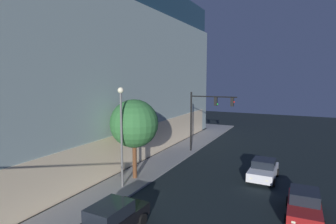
{
  "coord_description": "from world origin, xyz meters",
  "views": [
    {
      "loc": [
        -7.5,
        -4.31,
        8.26
      ],
      "look_at": [
        9.44,
        3.92,
        5.97
      ],
      "focal_mm": 30.18,
      "sensor_mm": 36.0,
      "label": 1
    }
  ],
  "objects_px": {
    "street_lamp_sidewalk": "(121,125)",
    "car_black": "(113,218)",
    "car_red": "(304,204)",
    "modern_building": "(40,70)",
    "car_white": "(263,170)",
    "sidewalk_tree": "(134,124)",
    "traffic_light_far_corner": "(207,110)"
  },
  "relations": [
    {
      "from": "sidewalk_tree",
      "to": "car_white",
      "type": "distance_m",
      "value": 11.19
    },
    {
      "from": "street_lamp_sidewalk",
      "to": "car_red",
      "type": "distance_m",
      "value": 12.97
    },
    {
      "from": "traffic_light_far_corner",
      "to": "car_red",
      "type": "xyz_separation_m",
      "value": [
        -11.16,
        -9.69,
        -4.02
      ]
    },
    {
      "from": "sidewalk_tree",
      "to": "car_white",
      "type": "xyz_separation_m",
      "value": [
        4.66,
        -9.43,
        -3.82
      ]
    },
    {
      "from": "car_black",
      "to": "car_red",
      "type": "height_order",
      "value": "car_black"
    },
    {
      "from": "street_lamp_sidewalk",
      "to": "car_black",
      "type": "height_order",
      "value": "street_lamp_sidewalk"
    },
    {
      "from": "traffic_light_far_corner",
      "to": "car_black",
      "type": "height_order",
      "value": "traffic_light_far_corner"
    },
    {
      "from": "modern_building",
      "to": "car_black",
      "type": "distance_m",
      "value": 24.13
    },
    {
      "from": "modern_building",
      "to": "car_black",
      "type": "height_order",
      "value": "modern_building"
    },
    {
      "from": "car_red",
      "to": "car_white",
      "type": "distance_m",
      "value": 6.36
    },
    {
      "from": "modern_building",
      "to": "car_red",
      "type": "relative_size",
      "value": 9.23
    },
    {
      "from": "street_lamp_sidewalk",
      "to": "sidewalk_tree",
      "type": "bearing_deg",
      "value": 5.52
    },
    {
      "from": "traffic_light_far_corner",
      "to": "sidewalk_tree",
      "type": "bearing_deg",
      "value": 164.82
    },
    {
      "from": "street_lamp_sidewalk",
      "to": "car_black",
      "type": "bearing_deg",
      "value": -149.59
    },
    {
      "from": "street_lamp_sidewalk",
      "to": "sidewalk_tree",
      "type": "height_order",
      "value": "street_lamp_sidewalk"
    },
    {
      "from": "traffic_light_far_corner",
      "to": "car_red",
      "type": "relative_size",
      "value": 1.52
    },
    {
      "from": "car_black",
      "to": "car_red",
      "type": "relative_size",
      "value": 1.04
    },
    {
      "from": "sidewalk_tree",
      "to": "car_black",
      "type": "xyz_separation_m",
      "value": [
        -7.42,
        -3.37,
        -3.73
      ]
    },
    {
      "from": "traffic_light_far_corner",
      "to": "car_white",
      "type": "distance_m",
      "value": 9.55
    },
    {
      "from": "car_red",
      "to": "car_white",
      "type": "xyz_separation_m",
      "value": [
        5.59,
        3.04,
        0.02
      ]
    },
    {
      "from": "street_lamp_sidewalk",
      "to": "car_white",
      "type": "bearing_deg",
      "value": -54.11
    },
    {
      "from": "modern_building",
      "to": "car_red",
      "type": "bearing_deg",
      "value": -100.9
    },
    {
      "from": "traffic_light_far_corner",
      "to": "modern_building",
      "type": "bearing_deg",
      "value": 106.97
    },
    {
      "from": "car_white",
      "to": "sidewalk_tree",
      "type": "bearing_deg",
      "value": 116.29
    },
    {
      "from": "modern_building",
      "to": "car_white",
      "type": "height_order",
      "value": "modern_building"
    },
    {
      "from": "car_white",
      "to": "traffic_light_far_corner",
      "type": "bearing_deg",
      "value": 50.08
    },
    {
      "from": "car_red",
      "to": "sidewalk_tree",
      "type": "bearing_deg",
      "value": 85.71
    },
    {
      "from": "traffic_light_far_corner",
      "to": "car_red",
      "type": "height_order",
      "value": "traffic_light_far_corner"
    },
    {
      "from": "street_lamp_sidewalk",
      "to": "sidewalk_tree",
      "type": "distance_m",
      "value": 2.05
    },
    {
      "from": "sidewalk_tree",
      "to": "car_red",
      "type": "relative_size",
      "value": 1.49
    },
    {
      "from": "sidewalk_tree",
      "to": "car_white",
      "type": "relative_size",
      "value": 1.53
    },
    {
      "from": "car_white",
      "to": "modern_building",
      "type": "bearing_deg",
      "value": 90.29
    }
  ]
}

